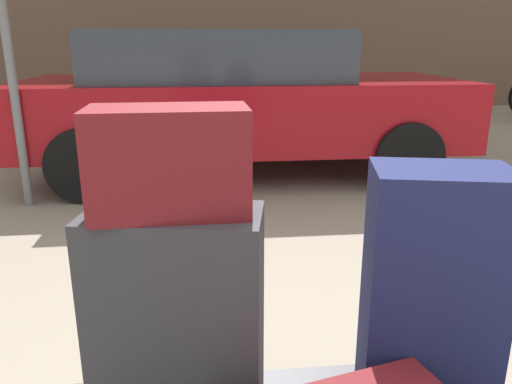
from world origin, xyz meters
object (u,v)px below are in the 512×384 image
at_px(suitcase_navy_front_right, 431,295).
at_px(parked_car, 237,99).
at_px(no_parking_sign, 6,31).
at_px(duffel_bag_maroon_topmost_pile, 170,161).
at_px(bollard_kerb_mid, 447,104).
at_px(suitcase_charcoal_rear_right, 178,322).
at_px(bollard_kerb_near, 355,105).

relative_size(suitcase_navy_front_right, parked_car, 0.16).
relative_size(parked_car, no_parking_sign, 1.91).
relative_size(suitcase_navy_front_right, duffel_bag_maroon_topmost_pile, 1.88).
height_order(bollard_kerb_mid, no_parking_sign, no_parking_sign).
bearing_deg(suitcase_navy_front_right, suitcase_charcoal_rear_right, -169.40).
bearing_deg(no_parking_sign, suitcase_charcoal_rear_right, -65.46).
height_order(suitcase_navy_front_right, no_parking_sign, no_parking_sign).
bearing_deg(parked_car, bollard_kerb_near, 52.96).
bearing_deg(bollard_kerb_near, suitcase_navy_front_right, -105.55).
bearing_deg(duffel_bag_maroon_topmost_pile, bollard_kerb_near, 68.29).
height_order(duffel_bag_maroon_topmost_pile, bollard_kerb_near, duffel_bag_maroon_topmost_pile).
bearing_deg(no_parking_sign, bollard_kerb_near, 43.45).
distance_m(suitcase_navy_front_right, bollard_kerb_near, 7.05).
distance_m(suitcase_navy_front_right, parked_car, 3.99).
bearing_deg(suitcase_charcoal_rear_right, suitcase_navy_front_right, 8.43).
height_order(suitcase_charcoal_rear_right, bollard_kerb_mid, suitcase_charcoal_rear_right).
xyz_separation_m(suitcase_charcoal_rear_right, duffel_bag_maroon_topmost_pile, (0.00, 0.00, 0.42)).
height_order(suitcase_charcoal_rear_right, duffel_bag_maroon_topmost_pile, duffel_bag_maroon_topmost_pile).
height_order(duffel_bag_maroon_topmost_pile, no_parking_sign, no_parking_sign).
xyz_separation_m(suitcase_navy_front_right, parked_car, (-0.23, 3.98, 0.08)).
relative_size(bollard_kerb_near, bollard_kerb_mid, 1.00).
xyz_separation_m(suitcase_navy_front_right, duffel_bag_maroon_topmost_pile, (-0.67, 0.02, 0.38)).
relative_size(suitcase_charcoal_rear_right, suitcase_navy_front_right, 0.86).
relative_size(duffel_bag_maroon_topmost_pile, parked_car, 0.09).
distance_m(suitcase_navy_front_right, bollard_kerb_mid, 7.62).
bearing_deg(duffel_bag_maroon_topmost_pile, suitcase_navy_front_right, -2.90).
xyz_separation_m(suitcase_charcoal_rear_right, parked_car, (0.44, 3.96, 0.12)).
height_order(bollard_kerb_near, no_parking_sign, no_parking_sign).
height_order(parked_car, bollard_kerb_near, parked_car).
xyz_separation_m(duffel_bag_maroon_topmost_pile, no_parking_sign, (-1.38, 3.03, 0.34)).
bearing_deg(parked_car, duffel_bag_maroon_topmost_pile, -96.33).
bearing_deg(suitcase_charcoal_rear_right, duffel_bag_maroon_topmost_pile, 0.00).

